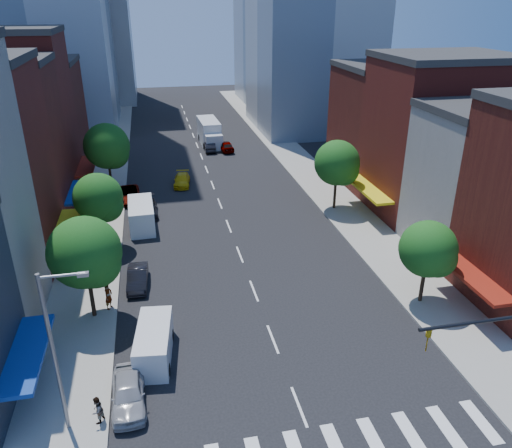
{
  "coord_description": "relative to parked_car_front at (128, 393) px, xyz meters",
  "views": [
    {
      "loc": [
        -6.55,
        -19.57,
        20.16
      ],
      "look_at": [
        0.41,
        13.17,
        5.0
      ],
      "focal_mm": 35.0,
      "sensor_mm": 36.0,
      "label": 1
    }
  ],
  "objects": [
    {
      "name": "parked_car_rear",
      "position": [
        1.37,
        26.53,
        -0.05
      ],
      "size": [
        2.05,
        4.9,
        1.41
      ],
      "primitive_type": "imported",
      "rotation": [
        0.0,
        0.0,
        0.01
      ],
      "color": "black",
      "rests_on": "ground"
    },
    {
      "name": "tree_left_far",
      "position": [
        -2.35,
        33.79,
        4.45
      ],
      "size": [
        5.0,
        5.0,
        7.75
      ],
      "color": "black",
      "rests_on": "sidewalk_left"
    },
    {
      "name": "taxi",
      "position": [
        5.47,
        34.57,
        -0.12
      ],
      "size": [
        2.32,
        4.58,
        1.27
      ],
      "primitive_type": "imported",
      "rotation": [
        0.0,
        0.0,
        -0.13
      ],
      "color": "#DDB90B",
      "rests_on": "ground"
    },
    {
      "name": "tree_right_near",
      "position": [
        20.65,
        5.79,
        3.43
      ],
      "size": [
        4.0,
        4.0,
        6.2
      ],
      "color": "black",
      "rests_on": "sidewalk_right"
    },
    {
      "name": "parked_car_second",
      "position": [
        0.44,
        12.46,
        -0.07
      ],
      "size": [
        1.64,
        4.23,
        1.37
      ],
      "primitive_type": "imported",
      "rotation": [
        0.0,
        0.0,
        -0.04
      ],
      "color": "black",
      "rests_on": "ground"
    },
    {
      "name": "parked_car_front",
      "position": [
        0.0,
        0.0,
        0.0
      ],
      "size": [
        1.93,
        4.5,
        1.51
      ],
      "primitive_type": "imported",
      "rotation": [
        0.0,
        0.0,
        0.03
      ],
      "color": "#9F9FA3",
      "rests_on": "ground"
    },
    {
      "name": "parked_car_third",
      "position": [
        -0.5,
        30.83,
        -0.05
      ],
      "size": [
        2.81,
        5.29,
        1.42
      ],
      "primitive_type": "imported",
      "rotation": [
        0.0,
        0.0,
        0.09
      ],
      "color": "#999999",
      "rests_on": "ground"
    },
    {
      "name": "streetlight",
      "position": [
        -2.81,
        -1.13,
        4.52
      ],
      "size": [
        2.25,
        0.25,
        9.0
      ],
      "color": "slate",
      "rests_on": "sidewalk_left"
    },
    {
      "name": "pedestrian_far",
      "position": [
        -1.5,
        -1.12,
        0.17
      ],
      "size": [
        0.89,
        0.95,
        1.56
      ],
      "primitive_type": "imported",
      "rotation": [
        0.0,
        0.0,
        -2.1
      ],
      "color": "#999999",
      "rests_on": "sidewalk_left"
    },
    {
      "name": "bldg_right_2",
      "position": [
        30.0,
        21.87,
        6.74
      ],
      "size": [
        12.0,
        10.0,
        15.0
      ],
      "primitive_type": "cube",
      "color": "maroon",
      "rests_on": "ground"
    },
    {
      "name": "bldg_right_1",
      "position": [
        30.0,
        12.87,
        5.24
      ],
      "size": [
        12.0,
        8.0,
        12.0
      ],
      "primitive_type": "cube",
      "color": "beige",
      "rests_on": "ground"
    },
    {
      "name": "tree_left_near",
      "position": [
        -2.35,
        8.79,
        4.11
      ],
      "size": [
        4.8,
        4.8,
        7.3
      ],
      "color": "black",
      "rests_on": "sidewalk_left"
    },
    {
      "name": "bldg_right_3",
      "position": [
        30.0,
        31.87,
        5.74
      ],
      "size": [
        12.0,
        10.0,
        13.0
      ],
      "primitive_type": "cube",
      "color": "#531A14",
      "rests_on": "ground"
    },
    {
      "name": "tree_right_far",
      "position": [
        20.65,
        23.79,
        4.11
      ],
      "size": [
        4.6,
        4.6,
        7.2
      ],
      "color": "black",
      "rests_on": "sidewalk_right"
    },
    {
      "name": "sidewalk_right",
      "position": [
        21.5,
        37.87,
        -0.68
      ],
      "size": [
        5.0,
        120.0,
        0.15
      ],
      "primitive_type": "cube",
      "color": "gray",
      "rests_on": "ground"
    },
    {
      "name": "pedestrian_near",
      "position": [
        -1.5,
        9.53,
        0.36
      ],
      "size": [
        0.76,
        0.85,
        1.94
      ],
      "primitive_type": "imported",
      "rotation": [
        0.0,
        0.0,
        1.05
      ],
      "color": "#999999",
      "rests_on": "sidewalk_left"
    },
    {
      "name": "traffic_car_oncoming",
      "position": [
        10.5,
        48.4,
        -0.06
      ],
      "size": [
        1.61,
        4.26,
        1.39
      ],
      "primitive_type": "imported",
      "rotation": [
        0.0,
        0.0,
        3.11
      ],
      "color": "black",
      "rests_on": "ground"
    },
    {
      "name": "sidewalk_left",
      "position": [
        -3.5,
        37.87,
        -0.68
      ],
      "size": [
        5.0,
        120.0,
        0.15
      ],
      "primitive_type": "cube",
      "color": "gray",
      "rests_on": "ground"
    },
    {
      "name": "tree_left_mid",
      "position": [
        -2.35,
        19.79,
        3.77
      ],
      "size": [
        4.2,
        4.2,
        6.65
      ],
      "color": "black",
      "rests_on": "sidewalk_left"
    },
    {
      "name": "traffic_car_far",
      "position": [
        12.75,
        47.86,
        -0.02
      ],
      "size": [
        2.13,
        4.49,
        1.48
      ],
      "primitive_type": "imported",
      "rotation": [
        0.0,
        0.0,
        3.23
      ],
      "color": "#999999",
      "rests_on": "ground"
    },
    {
      "name": "bldg_left_5",
      "position": [
        -12.0,
        44.87,
        5.74
      ],
      "size": [
        12.0,
        10.0,
        13.0
      ],
      "primitive_type": "cube",
      "color": "#531A14",
      "rests_on": "ground"
    },
    {
      "name": "cargo_van_near",
      "position": [
        1.48,
        3.53,
        0.28
      ],
      "size": [
        2.55,
        5.14,
        2.11
      ],
      "rotation": [
        0.0,
        0.0,
        -0.12
      ],
      "color": "silver",
      "rests_on": "ground"
    },
    {
      "name": "box_truck",
      "position": [
        10.98,
        52.17,
        0.93
      ],
      "size": [
        3.01,
        8.95,
        3.57
      ],
      "rotation": [
        0.0,
        0.0,
        0.04
      ],
      "color": "silver",
      "rests_on": "ground"
    },
    {
      "name": "ground",
      "position": [
        9.0,
        -2.13,
        -0.76
      ],
      "size": [
        220.0,
        220.0,
        0.0
      ],
      "primitive_type": "plane",
      "color": "black",
      "rests_on": "ground"
    },
    {
      "name": "cargo_van_far",
      "position": [
        0.82,
        23.35,
        0.45
      ],
      "size": [
        2.48,
        5.77,
        2.43
      ],
      "rotation": [
        0.0,
        0.0,
        0.03
      ],
      "color": "white",
      "rests_on": "ground"
    },
    {
      "name": "bldg_left_4",
      "position": [
        -12.0,
        35.37,
        7.74
      ],
      "size": [
        12.0,
        9.0,
        17.0
      ],
      "primitive_type": "cube",
      "color": "maroon",
      "rests_on": "ground"
    }
  ]
}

